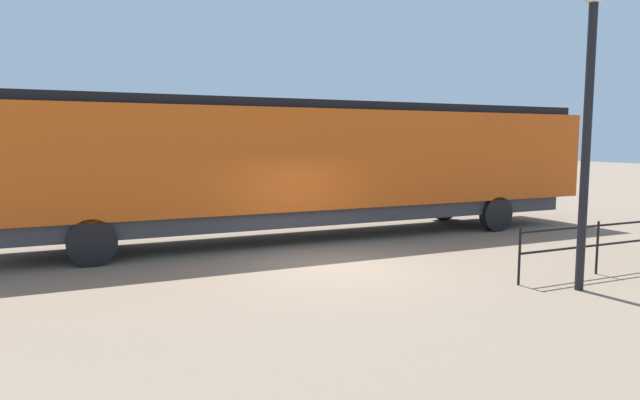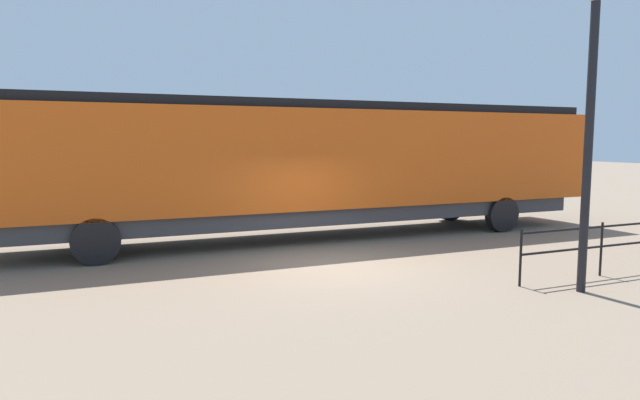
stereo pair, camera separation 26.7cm
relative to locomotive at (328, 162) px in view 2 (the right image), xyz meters
The scene contains 3 objects.
ground_plane 4.53m from the locomotive, 22.09° to the right, with size 120.00×120.00×0.00m, color #84705B.
locomotive is the anchor object (origin of this frame).
lamp_post 7.80m from the locomotive, 15.21° to the left, with size 0.44×0.44×5.77m.
Camera 2 is at (11.09, -5.02, 2.85)m, focal length 30.60 mm.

